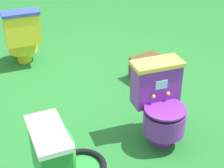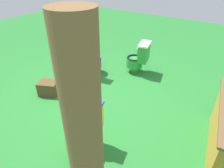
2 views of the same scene
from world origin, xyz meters
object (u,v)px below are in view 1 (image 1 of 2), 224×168
toilet_purple (160,104)px  toilet_yellow (22,36)px  toilet_green (68,168)px  small_crate (148,68)px

toilet_purple → toilet_yellow: bearing=-64.0°
toilet_purple → toilet_green: bearing=27.9°
toilet_yellow → toilet_purple: same height
toilet_green → toilet_yellow: 2.42m
toilet_green → toilet_purple: 1.07m
toilet_yellow → small_crate: toilet_yellow is taller
toilet_green → toilet_purple: same height
toilet_green → small_crate: 2.04m
small_crate → toilet_yellow: bearing=66.5°
toilet_green → small_crate: (1.76, -1.02, -0.24)m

